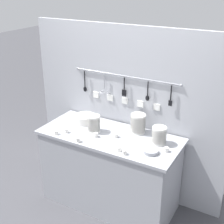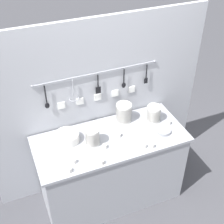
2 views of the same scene
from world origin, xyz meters
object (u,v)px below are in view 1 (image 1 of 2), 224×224
cup_centre (166,149)px  cup_edge_near (78,140)px  bowl_stack_tall_left (159,135)px  steel_mixing_bowl (151,151)px  bowl_stack_nested_right (94,124)px  cup_front_left (66,131)px  bowl_stack_short_front (138,123)px  cup_mid_row (116,135)px  cup_back_left (96,135)px  cup_back_right (119,149)px  cup_front_right (56,132)px  cup_beside_plates (124,152)px  plate_stack (85,119)px

cup_centre → cup_edge_near: same height
bowl_stack_tall_left → cup_centre: 0.17m
steel_mixing_bowl → bowl_stack_tall_left: bearing=91.6°
bowl_stack_nested_right → cup_front_left: bowl_stack_nested_right is taller
bowl_stack_nested_right → bowl_stack_short_front: 0.46m
cup_mid_row → steel_mixing_bowl: bearing=-14.6°
bowl_stack_nested_right → cup_front_left: 0.29m
bowl_stack_short_front → bowl_stack_tall_left: bearing=-22.3°
cup_back_left → bowl_stack_short_front: bearing=42.8°
cup_back_right → cup_edge_near: bearing=-174.4°
cup_front_right → cup_beside_plates: 0.79m
bowl_stack_short_front → cup_back_right: 0.44m
bowl_stack_tall_left → cup_mid_row: bearing=-167.8°
cup_mid_row → cup_front_left: bearing=-161.5°
bowl_stack_short_front → cup_centre: (0.40, -0.22, -0.08)m
bowl_stack_short_front → plate_stack: bowl_stack_short_front is taller
bowl_stack_short_front → cup_beside_plates: 0.47m
cup_edge_near → cup_centre: bearing=17.1°
plate_stack → cup_front_left: 0.30m
bowl_stack_tall_left → cup_beside_plates: (-0.20, -0.34, -0.07)m
bowl_stack_short_front → cup_back_left: bowl_stack_short_front is taller
plate_stack → cup_mid_row: plate_stack is taller
plate_stack → cup_centre: 1.02m
steel_mixing_bowl → cup_back_right: (-0.27, -0.11, 0.00)m
plate_stack → steel_mixing_bowl: size_ratio=1.61×
cup_front_right → cup_front_left: bearing=52.2°
bowl_stack_short_front → cup_front_left: bearing=-149.9°
bowl_stack_nested_right → plate_stack: bowl_stack_nested_right is taller
bowl_stack_tall_left → cup_beside_plates: 0.40m
steel_mixing_bowl → cup_front_left: cup_front_left is taller
cup_back_left → cup_edge_near: (-0.10, -0.17, 0.00)m
bowl_stack_short_front → bowl_stack_nested_right: bearing=-153.0°
cup_edge_near → bowl_stack_short_front: bearing=48.4°
cup_back_left → cup_back_right: bearing=-21.1°
plate_stack → cup_mid_row: bearing=-15.4°
bowl_stack_nested_right → plate_stack: bearing=147.2°
bowl_stack_short_front → steel_mixing_bowl: bearing=-48.2°
cup_front_left → cup_centre: bearing=8.2°
bowl_stack_tall_left → cup_edge_near: (-0.70, -0.36, -0.07)m
cup_back_left → cup_front_right: bearing=-157.9°
bowl_stack_nested_right → cup_centre: size_ratio=4.03×
bowl_stack_nested_right → bowl_stack_short_front: bearing=27.0°
cup_mid_row → cup_edge_near: 0.38m
bowl_stack_short_front → cup_front_left: 0.75m
cup_mid_row → cup_back_left: bearing=-152.1°
cup_mid_row → cup_back_right: bearing=-55.0°
cup_beside_plates → cup_back_left: bearing=159.0°
plate_stack → steel_mixing_bowl: 0.93m
bowl_stack_nested_right → bowl_stack_short_front: (0.41, 0.21, 0.01)m
steel_mixing_bowl → cup_front_right: bearing=-172.0°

